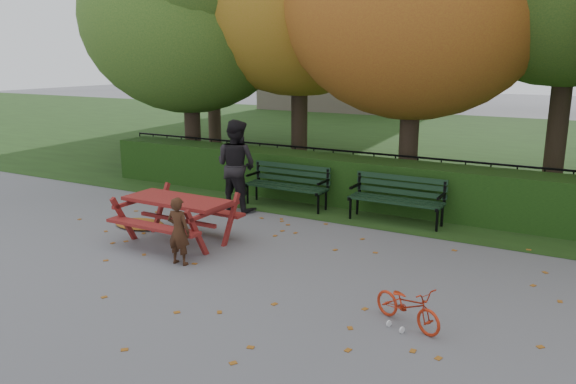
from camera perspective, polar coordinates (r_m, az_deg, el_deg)
The scene contains 13 objects.
ground at distance 8.35m, azimuth -4.65°, elevation -8.28°, with size 90.00×90.00×0.00m, color slate.
grass_strip at distance 21.10m, azimuth 17.05°, elevation 4.56°, with size 90.00×90.00×0.00m, color #1C3212.
hedge at distance 12.03m, azimuth 7.30°, elevation 0.99°, with size 13.00×0.90×1.00m, color black.
iron_fence at distance 12.75m, azimuth 8.66°, elevation 1.83°, with size 14.00×0.04×1.02m.
tree_a at distance 15.39m, azimuth -9.77°, elevation 18.70°, with size 5.88×5.60×7.48m.
bench_left at distance 11.87m, azimuth 0.02°, elevation 1.03°, with size 1.80×0.57×0.88m.
bench_right at distance 10.93m, azimuth 11.07°, elevation -0.33°, with size 1.80×0.57×0.88m.
picnic_table at distance 9.68m, azimuth -11.22°, elevation -1.63°, with size 1.83×1.48×0.88m.
leaf_pile at distance 10.95m, azimuth -14.84°, elevation -3.15°, with size 1.03×0.71×0.07m, color brown.
leaf_scatter at distance 8.58m, azimuth -3.53°, elevation -7.60°, with size 9.00×5.70×0.01m, color brown, non-canonical shape.
child at distance 8.68m, azimuth -11.05°, elevation -3.91°, with size 0.39×0.25×1.06m, color #3A2012.
adult at distance 11.52m, azimuth -5.30°, elevation 2.71°, with size 0.91×0.71×1.88m, color black.
bicycle at distance 6.88m, azimuth 12.07°, elevation -11.19°, with size 0.34×0.97×0.51m, color #AF2810.
Camera 1 is at (4.35, -6.41, 3.10)m, focal length 35.00 mm.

